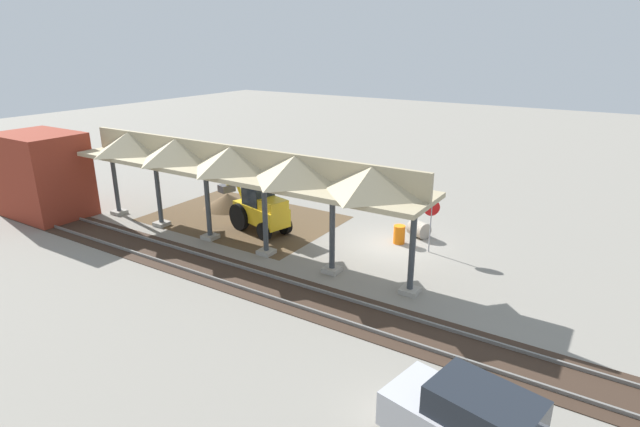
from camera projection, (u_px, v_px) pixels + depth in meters
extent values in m
plane|color=gray|center=(389.00, 246.00, 23.91)|extent=(120.00, 120.00, 0.00)
cube|color=brown|center=(244.00, 218.00, 27.70)|extent=(10.14, 7.00, 0.01)
cube|color=#9E998E|center=(410.00, 291.00, 19.45)|extent=(0.70, 0.70, 0.20)
cylinder|color=#383D42|center=(412.00, 250.00, 18.90)|extent=(0.24, 0.24, 3.60)
cube|color=#9E998E|center=(332.00, 270.00, 21.25)|extent=(0.70, 0.70, 0.20)
cylinder|color=#383D42|center=(332.00, 232.00, 20.69)|extent=(0.24, 0.24, 3.60)
cube|color=#9E998E|center=(266.00, 252.00, 23.04)|extent=(0.70, 0.70, 0.20)
cylinder|color=#383D42|center=(265.00, 217.00, 22.49)|extent=(0.24, 0.24, 3.60)
cube|color=#9E998E|center=(210.00, 237.00, 24.83)|extent=(0.70, 0.70, 0.20)
cylinder|color=#383D42|center=(208.00, 204.00, 24.28)|extent=(0.24, 0.24, 3.60)
cube|color=#9E998E|center=(162.00, 224.00, 26.63)|extent=(0.70, 0.70, 0.20)
cylinder|color=#383D42|center=(158.00, 193.00, 26.07)|extent=(0.24, 0.24, 3.60)
cube|color=#9E998E|center=(119.00, 212.00, 28.42)|extent=(0.70, 0.70, 0.20)
cylinder|color=#383D42|center=(115.00, 183.00, 27.87)|extent=(0.24, 0.24, 3.60)
cube|color=tan|center=(233.00, 171.00, 22.76)|extent=(18.91, 3.20, 0.20)
cube|color=tan|center=(232.00, 157.00, 22.55)|extent=(18.91, 0.20, 1.10)
pyramid|color=tan|center=(373.00, 179.00, 18.97)|extent=(3.19, 3.20, 1.10)
pyramid|color=tan|center=(296.00, 167.00, 20.76)|extent=(3.19, 3.20, 1.10)
pyramid|color=tan|center=(232.00, 157.00, 22.55)|extent=(3.19, 3.20, 1.10)
pyramid|color=tan|center=(178.00, 149.00, 24.35)|extent=(3.19, 3.20, 1.10)
pyramid|color=tan|center=(130.00, 141.00, 26.14)|extent=(3.19, 3.20, 1.10)
cube|color=slate|center=(327.00, 293.00, 19.32)|extent=(60.00, 0.08, 0.15)
cube|color=slate|center=(306.00, 309.00, 18.18)|extent=(60.00, 0.08, 0.15)
cube|color=#38281E|center=(317.00, 302.00, 18.77)|extent=(60.00, 2.58, 0.03)
cylinder|color=gray|center=(430.00, 228.00, 22.91)|extent=(0.06, 0.06, 2.36)
cylinder|color=red|center=(432.00, 208.00, 22.59)|extent=(0.62, 0.48, 0.76)
cube|color=yellow|center=(261.00, 213.00, 25.55)|extent=(3.42, 2.07, 0.90)
cube|color=#1E262D|center=(258.00, 191.00, 25.32)|extent=(1.55, 1.46, 1.40)
cube|color=yellow|center=(273.00, 205.00, 24.62)|extent=(1.39, 1.35, 0.50)
cylinder|color=black|center=(261.00, 211.00, 26.77)|extent=(1.43, 0.64, 1.40)
cylinder|color=black|center=(239.00, 217.00, 25.85)|extent=(1.43, 0.64, 1.40)
cylinder|color=black|center=(285.00, 225.00, 25.39)|extent=(0.95, 0.52, 0.90)
cylinder|color=black|center=(264.00, 231.00, 24.55)|extent=(0.95, 0.52, 0.90)
cylinder|color=yellow|center=(237.00, 185.00, 26.62)|extent=(1.08, 0.44, 1.41)
cylinder|color=yellow|center=(229.00, 180.00, 27.12)|extent=(0.78, 0.35, 1.16)
cube|color=#47474C|center=(227.00, 188.00, 27.51)|extent=(0.78, 0.93, 0.40)
cone|color=brown|center=(228.00, 207.00, 29.54)|extent=(5.76, 5.76, 1.73)
cylinder|color=#9E9384|center=(419.00, 229.00, 24.99)|extent=(1.21, 1.14, 0.81)
cylinder|color=black|center=(412.00, 226.00, 25.37)|extent=(0.24, 0.49, 0.53)
cube|color=maroon|center=(43.00, 175.00, 27.56)|extent=(4.54, 3.32, 4.65)
cube|color=#1E232B|center=(484.00, 408.00, 11.05)|extent=(2.61, 1.98, 0.73)
cylinder|color=black|center=(435.00, 405.00, 13.03)|extent=(0.63, 0.32, 0.60)
cylinder|color=orange|center=(399.00, 234.00, 24.17)|extent=(0.56, 0.56, 0.90)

